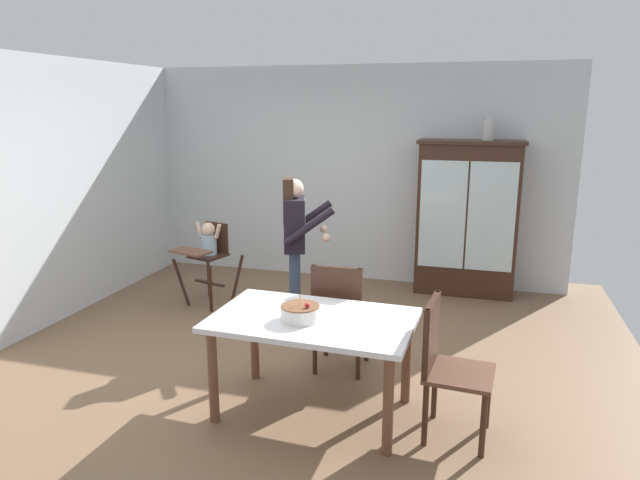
# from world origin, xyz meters

# --- Properties ---
(ground_plane) EXTENTS (6.24, 6.24, 0.00)m
(ground_plane) POSITION_xyz_m (0.00, 0.00, 0.00)
(ground_plane) COLOR brown
(wall_back) EXTENTS (5.32, 0.06, 2.70)m
(wall_back) POSITION_xyz_m (0.00, 2.63, 1.35)
(wall_back) COLOR silver
(wall_back) RESTS_ON ground_plane
(wall_left) EXTENTS (0.06, 5.32, 2.70)m
(wall_left) POSITION_xyz_m (-2.63, 0.00, 1.35)
(wall_left) COLOR silver
(wall_left) RESTS_ON ground_plane
(china_cabinet) EXTENTS (1.20, 0.48, 1.83)m
(china_cabinet) POSITION_xyz_m (1.45, 2.37, 0.92)
(china_cabinet) COLOR #382116
(china_cabinet) RESTS_ON ground_plane
(ceramic_vase) EXTENTS (0.13, 0.13, 0.27)m
(ceramic_vase) POSITION_xyz_m (1.62, 2.37, 1.94)
(ceramic_vase) COLOR #B2B7B2
(ceramic_vase) RESTS_ON china_cabinet
(high_chair_with_toddler) EXTENTS (0.71, 0.79, 0.95)m
(high_chair_with_toddler) POSITION_xyz_m (-1.30, 1.15, 0.65)
(high_chair_with_toddler) COLOR #382116
(high_chair_with_toddler) RESTS_ON ground_plane
(adult_person) EXTENTS (0.62, 0.61, 1.53)m
(adult_person) POSITION_xyz_m (-0.14, 0.75, 0.97)
(adult_person) COLOR #33425B
(adult_person) RESTS_ON ground_plane
(dining_table) EXTENTS (1.46, 0.93, 0.74)m
(dining_table) POSITION_xyz_m (0.49, -0.74, 0.64)
(dining_table) COLOR silver
(dining_table) RESTS_ON ground_plane
(birthday_cake) EXTENTS (0.28, 0.28, 0.19)m
(birthday_cake) POSITION_xyz_m (0.42, -0.81, 0.79)
(birthday_cake) COLOR white
(birthday_cake) RESTS_ON dining_table
(dining_chair_far_side) EXTENTS (0.45, 0.45, 0.96)m
(dining_chair_far_side) POSITION_xyz_m (0.52, -0.09, 0.56)
(dining_chair_far_side) COLOR #382116
(dining_chair_far_side) RESTS_ON ground_plane
(dining_chair_right_end) EXTENTS (0.47, 0.47, 0.96)m
(dining_chair_right_end) POSITION_xyz_m (1.42, -0.77, 0.56)
(dining_chair_right_end) COLOR #382116
(dining_chair_right_end) RESTS_ON ground_plane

